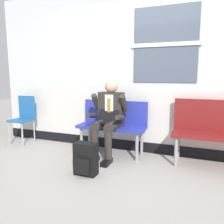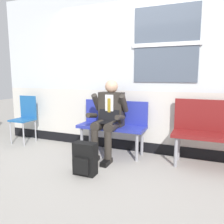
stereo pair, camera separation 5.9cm
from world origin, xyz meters
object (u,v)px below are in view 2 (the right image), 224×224
object	(u,v)px
folding_chair	(25,115)
backpack	(85,159)
person_seated	(108,116)
bench_with_person	(113,122)
bench_empty	(220,129)

from	to	relation	value
folding_chair	backpack	bearing A→B (deg)	-26.13
backpack	person_seated	bearing A→B (deg)	89.02
bench_with_person	person_seated	bearing A→B (deg)	-90.00
bench_empty	backpack	bearing A→B (deg)	-149.65
bench_with_person	bench_empty	xyz separation A→B (m)	(1.63, 0.01, 0.03)
bench_with_person	backpack	distance (m)	1.00
bench_with_person	backpack	size ratio (longest dim) A/B	2.59
backpack	bench_with_person	bearing A→B (deg)	89.22
bench_empty	folding_chair	world-z (taller)	bench_empty
bench_with_person	folding_chair	bearing A→B (deg)	-178.19
folding_chair	person_seated	bearing A→B (deg)	-4.30
bench_empty	backpack	distance (m)	1.93
bench_with_person	folding_chair	distance (m)	1.84
bench_with_person	person_seated	distance (m)	0.24
bench_empty	backpack	world-z (taller)	bench_empty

